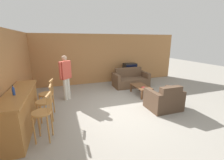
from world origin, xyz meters
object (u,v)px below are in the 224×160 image
(couch_far, at_px, (130,80))
(person_by_window, at_px, (66,75))
(bottle, at_px, (13,90))
(bar_chair_mid, at_px, (45,104))
(bar_chair_far, at_px, (47,96))
(book_on_table, at_px, (143,87))
(bar_chair_near, at_px, (43,116))
(coffee_table, at_px, (141,87))
(armchair_near, at_px, (164,100))
(tv, at_px, (130,68))
(tv_unit, at_px, (130,77))

(couch_far, distance_m, person_by_window, 3.32)
(couch_far, bearing_deg, bottle, -146.95)
(bar_chair_mid, relative_size, bottle, 4.64)
(couch_far, xyz_separation_m, bottle, (-4.37, -2.84, 0.84))
(bar_chair_far, xyz_separation_m, book_on_table, (3.61, 0.46, -0.21))
(bar_chair_near, distance_m, person_by_window, 2.54)
(couch_far, height_order, book_on_table, couch_far)
(bar_chair_mid, distance_m, bottle, 0.84)
(bar_chair_mid, bearing_deg, bar_chair_near, -90.03)
(coffee_table, bearing_deg, person_by_window, 170.76)
(coffee_table, height_order, bottle, bottle)
(armchair_near, bearing_deg, bar_chair_mid, 177.08)
(bar_chair_mid, relative_size, book_on_table, 5.90)
(bar_chair_near, distance_m, bar_chair_mid, 0.65)
(bar_chair_mid, relative_size, tv, 1.63)
(bar_chair_mid, distance_m, couch_far, 4.59)
(coffee_table, relative_size, tv_unit, 0.92)
(bar_chair_near, relative_size, armchair_near, 1.08)
(bar_chair_far, bearing_deg, armchair_near, -12.39)
(bottle, height_order, book_on_table, bottle)
(bar_chair_far, height_order, coffee_table, bar_chair_far)
(tv, bearing_deg, armchair_near, -96.71)
(tv_unit, distance_m, bottle, 6.02)
(bar_chair_mid, xyz_separation_m, armchair_near, (3.68, -0.19, -0.30))
(tv, distance_m, book_on_table, 2.41)
(tv_unit, relative_size, tv, 1.64)
(bar_chair_near, distance_m, bottle, 0.91)
(tv_unit, bearing_deg, armchair_near, -96.70)
(book_on_table, bearing_deg, bottle, -162.67)
(armchair_near, bearing_deg, tv_unit, 83.30)
(couch_far, bearing_deg, coffee_table, -95.54)
(couch_far, relative_size, person_by_window, 1.01)
(bar_chair_near, bearing_deg, coffee_table, 28.15)
(armchair_near, bearing_deg, book_on_table, 93.30)
(person_by_window, bearing_deg, armchair_near, -32.79)
(coffee_table, xyz_separation_m, book_on_table, (-0.03, -0.22, 0.07))
(tv_unit, xyz_separation_m, book_on_table, (-0.50, -2.34, 0.14))
(bar_chair_mid, height_order, book_on_table, bar_chair_mid)
(bar_chair_far, distance_m, tv_unit, 4.98)
(bar_chair_mid, height_order, coffee_table, bar_chair_mid)
(bar_chair_far, height_order, armchair_near, bar_chair_far)
(bar_chair_far, relative_size, couch_far, 0.65)
(book_on_table, bearing_deg, tv_unit, 78.00)
(bar_chair_far, bearing_deg, bar_chair_near, -90.00)
(bottle, bearing_deg, tv_unit, 37.79)
(bar_chair_far, relative_size, book_on_table, 5.90)
(couch_far, xyz_separation_m, coffee_table, (-0.13, -1.31, 0.02))
(person_by_window, bearing_deg, book_on_table, -13.29)
(bar_chair_far, xyz_separation_m, person_by_window, (0.62, 1.16, 0.36))
(bar_chair_far, xyz_separation_m, bottle, (-0.60, -0.86, 0.54))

